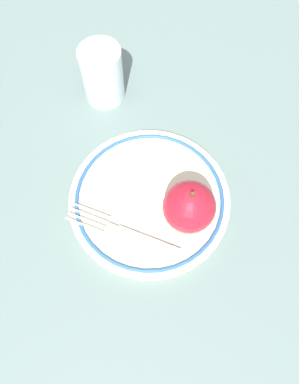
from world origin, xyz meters
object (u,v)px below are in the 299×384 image
(plate, at_px, (150,199))
(fork, at_px, (127,233))
(apple_red_whole, at_px, (189,207))
(drinking_glass, at_px, (102,75))

(plate, relative_size, fork, 1.40)
(apple_red_whole, bearing_deg, drinking_glass, -124.05)
(plate, bearing_deg, fork, -4.20)
(fork, bearing_deg, plate, -98.96)
(apple_red_whole, bearing_deg, plate, -91.94)
(drinking_glass, bearing_deg, fork, 36.12)
(drinking_glass, bearing_deg, plate, 47.21)
(drinking_glass, bearing_deg, apple_red_whole, 55.95)
(plate, height_order, apple_red_whole, apple_red_whole)
(apple_red_whole, xyz_separation_m, drinking_glass, (-0.15, -0.22, -0.00))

